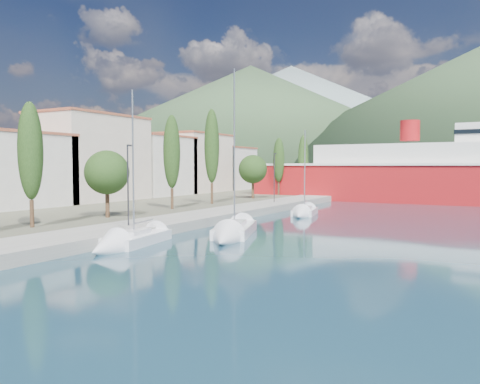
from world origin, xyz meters
The scene contains 10 objects.
ground centered at (0.00, 120.00, 0.00)m, with size 1400.00×1400.00×0.00m, color #183848.
quay centered at (-9.00, 26.00, 0.40)m, with size 5.00×88.00×0.80m, color gray.
land_strip centered at (-47.00, 36.00, 0.35)m, with size 70.00×148.00×0.70m, color #565644.
town_buildings centered at (-32.00, 36.91, 5.57)m, with size 9.20×69.20×11.30m.
tree_row centered at (-14.97, 31.67, 5.85)m, with size 4.02×62.64×11.44m.
lamp_posts centered at (-9.00, 15.06, 4.08)m, with size 0.15×46.53×6.06m.
sailboat_near centered at (-5.64, 8.56, 0.30)m, with size 3.63×8.05×11.16m.
sailboat_mid centered at (-1.56, 15.31, 0.32)m, with size 5.46×9.64×13.47m.
sailboat_far centered at (-2.57, 32.17, 0.28)m, with size 3.49×7.06×9.94m.
ferry centered at (12.60, 60.60, 3.89)m, with size 64.35×13.73×12.78m.
Camera 1 is at (15.26, -13.62, 5.24)m, focal length 35.00 mm.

